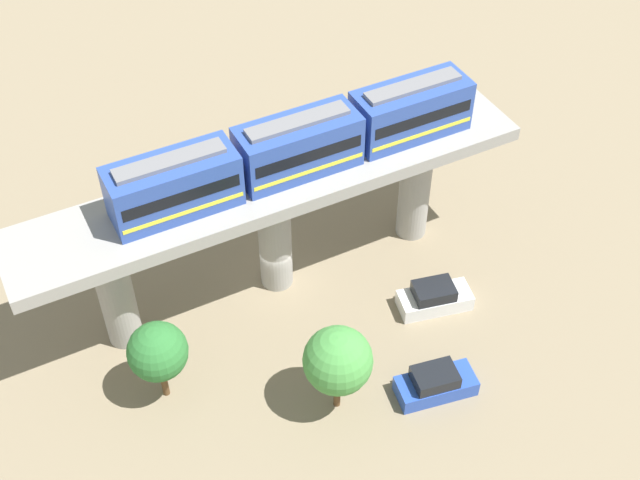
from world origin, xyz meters
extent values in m
plane|color=#84755B|center=(0.00, 0.00, 0.00)|extent=(120.00, 120.00, 0.00)
cylinder|color=#999691|center=(0.00, -9.38, 3.64)|extent=(1.90, 1.90, 7.28)
cylinder|color=#999691|center=(0.00, 0.00, 3.64)|extent=(1.90, 1.90, 7.28)
cylinder|color=#999691|center=(0.00, 9.38, 3.64)|extent=(1.90, 1.90, 7.28)
cube|color=#999691|center=(0.00, 0.00, 7.68)|extent=(5.20, 28.85, 0.80)
cube|color=#2D4CA5|center=(0.00, -8.55, 9.58)|extent=(2.60, 6.60, 3.00)
cube|color=black|center=(0.00, -8.55, 9.83)|extent=(2.64, 6.07, 0.70)
cube|color=yellow|center=(0.00, -8.55, 8.83)|extent=(2.64, 6.34, 0.24)
cube|color=slate|center=(0.00, -8.55, 11.20)|extent=(1.10, 5.61, 0.24)
cube|color=#2D4CA5|center=(0.00, -1.60, 9.58)|extent=(2.60, 6.60, 3.00)
cube|color=black|center=(0.00, -1.60, 9.83)|extent=(2.64, 6.07, 0.70)
cube|color=yellow|center=(0.00, -1.60, 8.83)|extent=(2.64, 6.34, 0.24)
cube|color=slate|center=(0.00, -1.60, 11.20)|extent=(1.10, 5.61, 0.24)
cube|color=#2D4CA5|center=(0.00, 5.35, 9.58)|extent=(2.60, 6.60, 3.00)
cube|color=black|center=(0.00, 5.35, 9.83)|extent=(2.64, 6.07, 0.70)
cube|color=yellow|center=(0.00, 5.35, 8.83)|extent=(2.64, 6.34, 0.24)
cube|color=slate|center=(0.00, 5.35, 11.20)|extent=(1.10, 5.61, 0.24)
cube|color=white|center=(-6.05, -7.25, 0.50)|extent=(2.67, 4.49, 1.00)
cube|color=black|center=(-6.05, -7.10, 1.38)|extent=(2.10, 2.60, 0.76)
cube|color=#284CB7|center=(-11.14, -4.02, 0.50)|extent=(2.51, 4.45, 1.00)
cube|color=black|center=(-11.14, -3.87, 1.38)|extent=(2.02, 2.55, 0.76)
cylinder|color=brown|center=(-4.69, 8.69, 1.36)|extent=(0.36, 0.36, 2.71)
sphere|color=#2D7233|center=(-4.69, 8.69, 3.57)|extent=(3.11, 3.11, 3.11)
cylinder|color=brown|center=(-9.44, 0.99, 1.38)|extent=(0.36, 0.36, 2.77)
sphere|color=#479342|center=(-9.44, 0.99, 3.74)|extent=(3.54, 3.54, 3.54)
camera|label=1|loc=(-31.44, 13.33, 36.97)|focal=46.97mm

